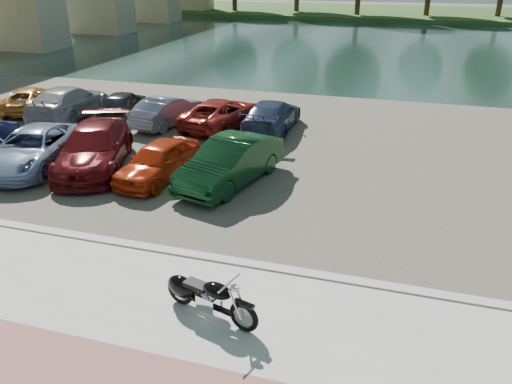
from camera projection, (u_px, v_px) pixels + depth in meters
The scene contains 17 objects.
ground at pixel (170, 307), 10.95m from camera, with size 200.00×200.00×0.00m, color #595447.
promenade at pixel (148, 335), 10.06m from camera, with size 60.00×6.00×0.10m, color #AAA8A0.
kerb at pixel (204, 258), 12.66m from camera, with size 60.00×0.30×0.14m, color #AAA8A0.
parking_lot at pixel (286, 146), 20.52m from camera, with size 60.00×18.00×0.04m, color #474339.
river at pixel (360, 46), 45.79m from camera, with size 120.00×40.00×0.00m, color #182B27.
far_bank at pixel (383, 13), 73.54m from camera, with size 120.00×24.00×0.60m, color #234318.
motorcycle at pixel (202, 295), 10.43m from camera, with size 2.28×0.97×1.05m.
car_2 at pixel (33, 149), 18.14m from camera, with size 2.32×5.03×1.40m, color #7A8BB2.
car_3 at pixel (94, 148), 18.04m from camera, with size 2.16×5.30×1.54m, color #540C0F.
car_4 at pixel (158, 161), 17.14m from camera, with size 1.55×3.85×1.31m, color #B42A0C.
car_5 at pixel (230, 162), 16.75m from camera, with size 1.62×4.63×1.53m, color black.
car_6 at pixel (31, 99), 25.20m from camera, with size 2.02×4.38×1.22m, color #B8752A.
car_7 at pixel (69, 102), 24.09m from camera, with size 2.11×5.20×1.51m, color #929199.
car_8 at pixel (123, 104), 24.19m from camera, with size 1.52×3.78×1.29m, color black.
car_9 at pixel (168, 111), 22.94m from camera, with size 1.42×4.07×1.34m, color slate.
car_10 at pixel (221, 113), 22.61m from camera, with size 2.19×4.74×1.32m, color maroon.
car_11 at pixel (272, 116), 22.16m from camera, with size 1.91×4.71×1.37m, color navy.
Camera 1 is at (4.36, -7.98, 6.86)m, focal length 35.00 mm.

